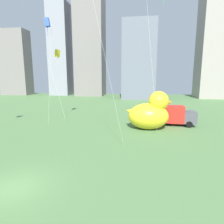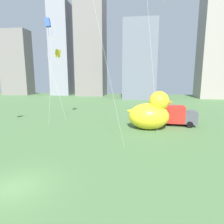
{
  "view_description": "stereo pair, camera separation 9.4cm",
  "coord_description": "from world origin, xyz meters",
  "px_view_note": "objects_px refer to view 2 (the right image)",
  "views": [
    {
      "loc": [
        7.59,
        -10.27,
        7.0
      ],
      "look_at": [
        5.49,
        6.04,
        3.99
      ],
      "focal_mm": 30.8,
      "sensor_mm": 36.0,
      "label": 1
    },
    {
      "loc": [
        7.68,
        -10.26,
        7.0
      ],
      "look_at": [
        5.49,
        6.04,
        3.99
      ],
      "focal_mm": 30.8,
      "sensor_mm": 36.0,
      "label": 2
    }
  ],
  "objects_px": {
    "box_truck": "(174,115)",
    "kite_blue": "(48,23)",
    "giant_inflatable_duck": "(150,113)",
    "kite_yellow": "(58,54)"
  },
  "relations": [
    {
      "from": "box_truck",
      "to": "kite_blue",
      "type": "xyz_separation_m",
      "value": [
        -17.65,
        -2.11,
        12.72
      ]
    },
    {
      "from": "giant_inflatable_duck",
      "to": "kite_yellow",
      "type": "height_order",
      "value": "kite_yellow"
    },
    {
      "from": "box_truck",
      "to": "kite_yellow",
      "type": "relative_size",
      "value": 0.54
    },
    {
      "from": "box_truck",
      "to": "kite_blue",
      "type": "distance_m",
      "value": 21.86
    },
    {
      "from": "giant_inflatable_duck",
      "to": "kite_blue",
      "type": "relative_size",
      "value": 0.42
    },
    {
      "from": "giant_inflatable_duck",
      "to": "box_truck",
      "type": "bearing_deg",
      "value": 36.53
    },
    {
      "from": "giant_inflatable_duck",
      "to": "box_truck",
      "type": "height_order",
      "value": "giant_inflatable_duck"
    },
    {
      "from": "giant_inflatable_duck",
      "to": "kite_blue",
      "type": "distance_m",
      "value": 18.49
    },
    {
      "from": "kite_yellow",
      "to": "kite_blue",
      "type": "bearing_deg",
      "value": -85.59
    },
    {
      "from": "kite_blue",
      "to": "kite_yellow",
      "type": "bearing_deg",
      "value": 94.41
    }
  ]
}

